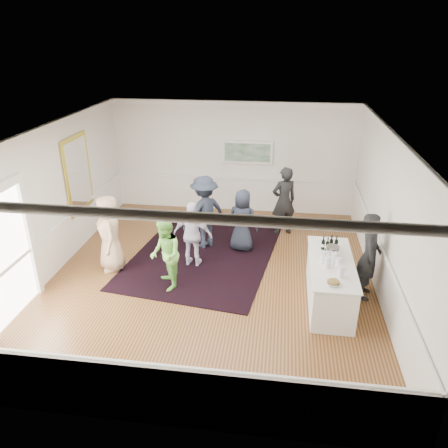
# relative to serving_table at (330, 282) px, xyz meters

# --- Properties ---
(floor) EXTENTS (8.00, 8.00, 0.00)m
(floor) POSITION_rel_serving_table_xyz_m (-2.46, 0.62, -0.45)
(floor) COLOR brown
(floor) RESTS_ON ground
(ceiling) EXTENTS (7.00, 8.00, 0.02)m
(ceiling) POSITION_rel_serving_table_xyz_m (-2.46, 0.62, 2.75)
(ceiling) COLOR white
(ceiling) RESTS_ON wall_back
(wall_left) EXTENTS (0.02, 8.00, 3.20)m
(wall_left) POSITION_rel_serving_table_xyz_m (-5.96, 0.62, 1.15)
(wall_left) COLOR white
(wall_left) RESTS_ON floor
(wall_right) EXTENTS (0.02, 8.00, 3.20)m
(wall_right) POSITION_rel_serving_table_xyz_m (1.04, 0.62, 1.15)
(wall_right) COLOR white
(wall_right) RESTS_ON floor
(wall_back) EXTENTS (7.00, 0.02, 3.20)m
(wall_back) POSITION_rel_serving_table_xyz_m (-2.46, 4.62, 1.15)
(wall_back) COLOR white
(wall_back) RESTS_ON floor
(wall_front) EXTENTS (7.00, 0.02, 3.20)m
(wall_front) POSITION_rel_serving_table_xyz_m (-2.46, -3.38, 1.15)
(wall_front) COLOR white
(wall_front) RESTS_ON floor
(wainscoting) EXTENTS (7.00, 8.00, 1.00)m
(wainscoting) POSITION_rel_serving_table_xyz_m (-2.46, 0.62, 0.05)
(wainscoting) COLOR white
(wainscoting) RESTS_ON floor
(mirror) EXTENTS (0.05, 1.25, 1.85)m
(mirror) POSITION_rel_serving_table_xyz_m (-5.91, 1.92, 1.35)
(mirror) COLOR gold
(mirror) RESTS_ON wall_left
(doorway) EXTENTS (0.10, 1.78, 2.56)m
(doorway) POSITION_rel_serving_table_xyz_m (-5.90, -1.28, 0.96)
(doorway) COLOR white
(doorway) RESTS_ON wall_left
(landscape_painting) EXTENTS (1.44, 0.06, 0.66)m
(landscape_painting) POSITION_rel_serving_table_xyz_m (-2.06, 4.57, 1.33)
(landscape_painting) COLOR white
(landscape_painting) RESTS_ON wall_back
(area_rug) EXTENTS (3.69, 4.53, 0.02)m
(area_rug) POSITION_rel_serving_table_xyz_m (-2.82, 1.54, -0.44)
(area_rug) COLOR black
(area_rug) RESTS_ON floor
(serving_table) EXTENTS (0.84, 2.22, 0.90)m
(serving_table) POSITION_rel_serving_table_xyz_m (0.00, 0.00, 0.00)
(serving_table) COLOR white
(serving_table) RESTS_ON floor
(bartender) EXTENTS (0.53, 0.72, 1.80)m
(bartender) POSITION_rel_serving_table_xyz_m (0.74, 0.33, 0.45)
(bartender) COLOR black
(bartender) RESTS_ON floor
(guest_tan) EXTENTS (0.89, 1.01, 1.75)m
(guest_tan) POSITION_rel_serving_table_xyz_m (-4.74, 0.69, 0.42)
(guest_tan) COLOR tan
(guest_tan) RESTS_ON floor
(guest_green) EXTENTS (0.85, 0.93, 1.55)m
(guest_green) POSITION_rel_serving_table_xyz_m (-3.32, 0.07, 0.32)
(guest_green) COLOR #7BD856
(guest_green) RESTS_ON floor
(guest_lilac) EXTENTS (0.94, 0.48, 1.54)m
(guest_lilac) POSITION_rel_serving_table_xyz_m (-2.96, 1.09, 0.32)
(guest_lilac) COLOR silver
(guest_lilac) RESTS_ON floor
(guest_dark_a) EXTENTS (1.32, 1.32, 1.83)m
(guest_dark_a) POSITION_rel_serving_table_xyz_m (-2.87, 2.06, 0.46)
(guest_dark_a) COLOR #1F2533
(guest_dark_a) RESTS_ON floor
(guest_dark_b) EXTENTS (0.79, 0.69, 1.83)m
(guest_dark_b) POSITION_rel_serving_table_xyz_m (-0.96, 3.09, 0.46)
(guest_dark_b) COLOR black
(guest_dark_b) RESTS_ON floor
(guest_navy) EXTENTS (0.83, 0.62, 1.54)m
(guest_navy) POSITION_rel_serving_table_xyz_m (-1.94, 2.03, 0.32)
(guest_navy) COLOR #1F2533
(guest_navy) RESTS_ON floor
(wine_bottles) EXTENTS (0.34, 0.26, 0.31)m
(wine_bottles) POSITION_rel_serving_table_xyz_m (0.00, 0.49, 0.60)
(wine_bottles) COLOR black
(wine_bottles) RESTS_ON serving_table
(juice_pitchers) EXTENTS (0.40, 0.63, 0.24)m
(juice_pitchers) POSITION_rel_serving_table_xyz_m (-0.02, -0.23, 0.57)
(juice_pitchers) COLOR #68B942
(juice_pitchers) RESTS_ON serving_table
(ice_bucket) EXTENTS (0.26, 0.26, 0.25)m
(ice_bucket) POSITION_rel_serving_table_xyz_m (0.00, 0.16, 0.56)
(ice_bucket) COLOR silver
(ice_bucket) RESTS_ON serving_table
(nut_bowl) EXTENTS (0.25, 0.25, 0.08)m
(nut_bowl) POSITION_rel_serving_table_xyz_m (-0.05, -0.83, 0.48)
(nut_bowl) COLOR white
(nut_bowl) RESTS_ON serving_table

